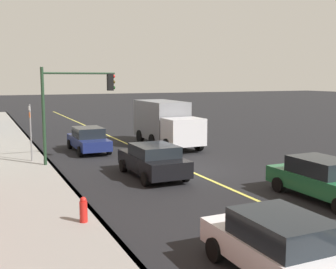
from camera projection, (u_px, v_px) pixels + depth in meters
The scene contains 12 objects.
ground at pixel (189, 171), 20.45m from camera, with size 200.00×200.00×0.00m, color black.
sidewalk_slab at pixel (21, 186), 17.25m from camera, with size 80.00×3.84×0.15m, color gray.
curb_edge at pixel (66, 182), 18.00m from camera, with size 80.00×0.16×0.15m, color slate.
lane_stripe_center at pixel (189, 171), 20.45m from camera, with size 80.00×0.16×0.01m, color #D8CC4C.
car_green at pixel (324, 179), 15.52m from camera, with size 4.74×1.90×1.54m.
car_black at pixel (153, 160), 19.11m from camera, with size 4.45×2.09×1.51m.
car_white at pixel (281, 247), 9.33m from camera, with size 4.29×1.92×1.49m.
car_navy at pixel (88, 139), 25.69m from camera, with size 4.55×1.93×1.51m.
truck_gray at pixel (165, 122), 27.81m from camera, with size 6.69×2.44×2.96m.
traffic_light_mast at pixel (74, 98), 21.33m from camera, with size 0.28×3.82×5.04m.
street_sign_post at pixel (31, 129), 21.92m from camera, with size 0.60×0.08×3.14m.
fire_hydrant at pixel (84, 212), 12.70m from camera, with size 0.24×0.24×0.94m.
Camera 1 is at (-17.81, 9.21, 4.51)m, focal length 44.73 mm.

